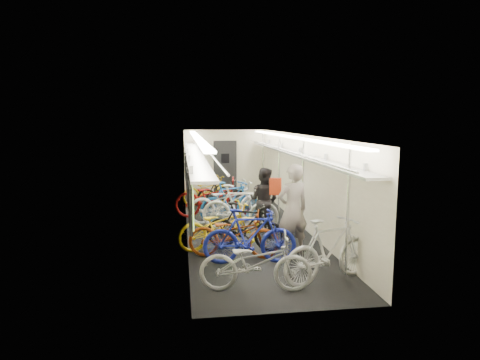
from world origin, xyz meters
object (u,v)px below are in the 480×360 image
object	(u,v)px
passenger_near	(293,210)
passenger_mid	(264,200)
bicycle_0	(256,263)
bicycle_1	(250,236)
backpack	(275,186)

from	to	relation	value
passenger_near	passenger_mid	size ratio (longest dim) A/B	1.17
bicycle_0	passenger_mid	size ratio (longest dim) A/B	1.14
passenger_near	passenger_mid	xyz separation A→B (m)	(-0.25, 1.83, -0.14)
bicycle_0	bicycle_1	bearing A→B (deg)	4.05
passenger_mid	passenger_near	bearing A→B (deg)	133.50
bicycle_0	backpack	world-z (taller)	backpack
passenger_near	bicycle_0	bearing A→B (deg)	43.21
bicycle_0	passenger_near	bearing A→B (deg)	-22.10
backpack	passenger_mid	bearing A→B (deg)	116.92
passenger_near	backpack	bearing A→B (deg)	-97.23
backpack	passenger_near	bearing A→B (deg)	-62.17
bicycle_1	backpack	xyz separation A→B (m)	(0.82, 1.47, 0.73)
passenger_near	passenger_mid	bearing A→B (deg)	-97.64
bicycle_0	passenger_mid	world-z (taller)	passenger_mid
bicycle_1	passenger_mid	world-z (taller)	passenger_mid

